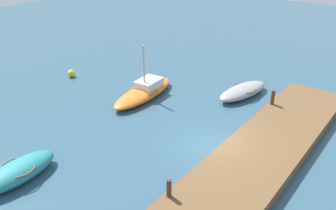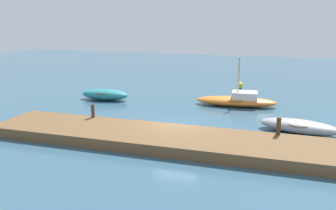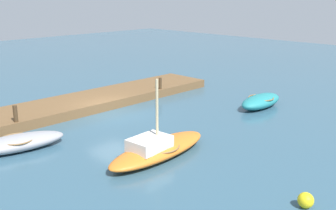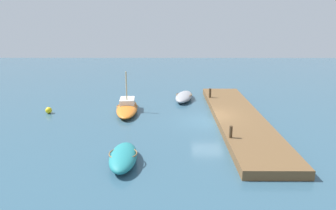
{
  "view_description": "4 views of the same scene",
  "coord_description": "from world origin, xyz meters",
  "px_view_note": "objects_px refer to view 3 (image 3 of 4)",
  "views": [
    {
      "loc": [
        -14.39,
        -7.81,
        10.46
      ],
      "look_at": [
        0.79,
        3.53,
        1.09
      ],
      "focal_mm": 39.37,
      "sensor_mm": 36.0,
      "label": 1
    },
    {
      "loc": [
        5.33,
        -18.77,
        6.37
      ],
      "look_at": [
        -1.36,
        2.47,
        0.8
      ],
      "focal_mm": 37.83,
      "sensor_mm": 36.0,
      "label": 2
    },
    {
      "loc": [
        14.1,
        18.99,
        7.14
      ],
      "look_at": [
        -0.44,
        4.47,
        1.35
      ],
      "focal_mm": 43.02,
      "sensor_mm": 36.0,
      "label": 3
    },
    {
      "loc": [
        -23.42,
        3.09,
        7.9
      ],
      "look_at": [
        1.3,
        3.22,
        0.98
      ],
      "focal_mm": 32.81,
      "sensor_mm": 36.0,
      "label": 4
    }
  ],
  "objects_px": {
    "rowboat_teal": "(261,101)",
    "marker_buoy": "(306,200)",
    "mooring_post_mid_west": "(15,114)",
    "mooring_post_west": "(160,83)",
    "sailboat_orange": "(158,148)",
    "rowboat_grey": "(17,143)"
  },
  "relations": [
    {
      "from": "rowboat_teal",
      "to": "mooring_post_west",
      "type": "bearing_deg",
      "value": -70.69
    },
    {
      "from": "rowboat_teal",
      "to": "mooring_post_mid_west",
      "type": "height_order",
      "value": "mooring_post_mid_west"
    },
    {
      "from": "rowboat_grey",
      "to": "sailboat_orange",
      "type": "xyz_separation_m",
      "value": [
        -4.07,
        5.21,
        0.04
      ]
    },
    {
      "from": "sailboat_orange",
      "to": "rowboat_teal",
      "type": "bearing_deg",
      "value": -177.85
    },
    {
      "from": "sailboat_orange",
      "to": "mooring_post_west",
      "type": "xyz_separation_m",
      "value": [
        -7.58,
        -7.68,
        0.55
      ]
    },
    {
      "from": "rowboat_teal",
      "to": "mooring_post_mid_west",
      "type": "bearing_deg",
      "value": -28.89
    },
    {
      "from": "rowboat_teal",
      "to": "mooring_post_mid_west",
      "type": "relative_size",
      "value": 4.33
    },
    {
      "from": "mooring_post_west",
      "to": "marker_buoy",
      "type": "bearing_deg",
      "value": 64.03
    },
    {
      "from": "mooring_post_west",
      "to": "marker_buoy",
      "type": "distance_m",
      "value": 16.07
    },
    {
      "from": "mooring_post_west",
      "to": "mooring_post_mid_west",
      "type": "bearing_deg",
      "value": 0.0
    },
    {
      "from": "rowboat_grey",
      "to": "mooring_post_west",
      "type": "relative_size",
      "value": 5.8
    },
    {
      "from": "sailboat_orange",
      "to": "mooring_post_mid_west",
      "type": "bearing_deg",
      "value": -73.32
    },
    {
      "from": "mooring_post_mid_west",
      "to": "rowboat_teal",
      "type": "bearing_deg",
      "value": 153.54
    },
    {
      "from": "rowboat_grey",
      "to": "mooring_post_mid_west",
      "type": "relative_size",
      "value": 5.16
    },
    {
      "from": "mooring_post_west",
      "to": "marker_buoy",
      "type": "relative_size",
      "value": 1.43
    },
    {
      "from": "mooring_post_west",
      "to": "mooring_post_mid_west",
      "type": "xyz_separation_m",
      "value": [
        10.52,
        0.0,
        0.05
      ]
    },
    {
      "from": "marker_buoy",
      "to": "mooring_post_mid_west",
      "type": "bearing_deg",
      "value": -76.42
    },
    {
      "from": "rowboat_teal",
      "to": "marker_buoy",
      "type": "xyz_separation_m",
      "value": [
        9.64,
        7.9,
        -0.15
      ]
    },
    {
      "from": "sailboat_orange",
      "to": "mooring_post_west",
      "type": "distance_m",
      "value": 10.8
    },
    {
      "from": "rowboat_grey",
      "to": "rowboat_teal",
      "type": "relative_size",
      "value": 1.19
    },
    {
      "from": "rowboat_grey",
      "to": "mooring_post_mid_west",
      "type": "bearing_deg",
      "value": -103.33
    },
    {
      "from": "sailboat_orange",
      "to": "marker_buoy",
      "type": "relative_size",
      "value": 10.66
    }
  ]
}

